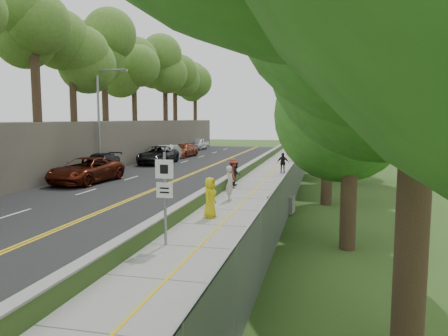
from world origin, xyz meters
name	(u,v)px	position (x,y,z in m)	size (l,w,h in m)	color
ground	(168,224)	(0.00, 0.00, 0.00)	(140.00, 140.00, 0.00)	#33511E
road	(170,174)	(-5.40, 15.00, 0.02)	(11.20, 66.00, 0.04)	black
sidewalk	(273,177)	(2.55, 15.00, 0.03)	(4.20, 66.00, 0.05)	gray
jersey_barrier	(242,172)	(0.25, 15.00, 0.30)	(0.42, 66.00, 0.60)	#7BD639
rock_embankment	(74,147)	(-13.50, 15.00, 2.00)	(5.00, 66.00, 4.00)	#595147
chainlink_fence	(303,164)	(4.65, 15.00, 1.00)	(0.04, 66.00, 2.00)	slate
trees_embankment	(76,38)	(-13.00, 15.00, 10.50)	(6.40, 66.00, 13.00)	#54842C
trees_fenceside	(339,78)	(7.00, 15.00, 7.00)	(7.00, 66.00, 14.00)	#3D8628
streetlight	(101,113)	(-10.46, 14.00, 4.64)	(2.52, 0.22, 8.00)	gray
signpost	(165,188)	(1.05, -3.02, 1.96)	(0.62, 0.09, 3.10)	gray
construction_barrel	(303,160)	(4.30, 22.67, 0.55)	(0.60, 0.60, 0.99)	#FF3000
concrete_block	(281,204)	(4.30, 3.00, 0.43)	(1.15, 0.86, 0.76)	slate
car_2	(86,170)	(-9.10, 9.24, 0.87)	(2.74, 5.95, 1.65)	#4E160A
car_3	(98,164)	(-10.60, 13.50, 0.82)	(2.17, 5.34, 1.55)	black
car_4	(101,164)	(-10.60, 13.95, 0.77)	(1.74, 4.31, 1.47)	tan
car_5	(166,153)	(-9.00, 23.90, 0.84)	(1.69, 4.84, 1.59)	#A9ABAF
car_6	(158,155)	(-9.00, 21.68, 0.86)	(2.71, 5.87, 1.63)	black
car_7	(183,150)	(-9.00, 29.06, 0.76)	(2.01, 4.95, 1.44)	brown
car_8	(198,144)	(-10.60, 40.34, 0.81)	(1.82, 4.52, 1.54)	silver
painter_0	(210,197)	(1.45, 1.27, 0.91)	(0.84, 0.55, 1.72)	yellow
painter_1	(230,183)	(1.45, 5.24, 0.95)	(0.65, 0.43, 1.79)	beige
painter_2	(236,173)	(0.75, 10.26, 0.82)	(0.75, 0.58, 1.53)	black
painter_3	(233,173)	(0.81, 9.16, 0.95)	(1.17, 0.67, 1.81)	brown
person_far	(283,163)	(3.03, 17.26, 0.84)	(0.92, 0.38, 1.58)	black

